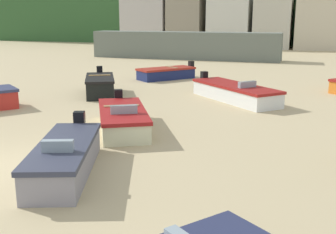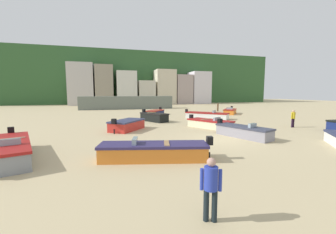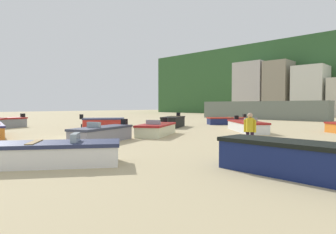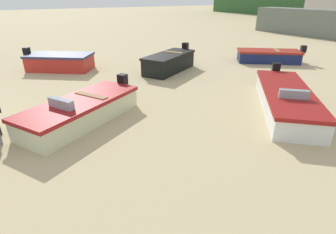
# 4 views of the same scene
# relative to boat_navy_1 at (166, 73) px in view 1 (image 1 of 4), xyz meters

# --- Properties ---
(ground_plane) EXTENTS (160.00, 160.00, 0.00)m
(ground_plane) POSITION_rel_boat_navy_1_xyz_m (1.08, -16.80, -0.37)
(ground_plane) COLOR tan
(harbor_pier) EXTENTS (17.95, 2.40, 2.52)m
(harbor_pier) POSITION_rel_boat_navy_1_xyz_m (-2.70, 13.20, 0.89)
(harbor_pier) COLOR slate
(harbor_pier) RESTS_ON ground
(townhouse_far_left) EXTENTS (6.14, 5.65, 10.73)m
(townhouse_far_left) POSITION_rel_boat_navy_1_xyz_m (-12.85, 30.03, 4.99)
(townhouse_far_left) COLOR beige
(townhouse_far_left) RESTS_ON ground
(townhouse_left) EXTENTS (4.52, 5.01, 10.37)m
(townhouse_left) POSITION_rel_boat_navy_1_xyz_m (-7.15, 29.71, 4.81)
(townhouse_left) COLOR gray
(townhouse_left) RESTS_ON ground
(townhouse_centre_left) EXTENTS (5.27, 5.27, 8.97)m
(townhouse_centre_left) POSITION_rel_boat_navy_1_xyz_m (-1.40, 29.84, 4.11)
(townhouse_centre_left) COLOR silver
(townhouse_centre_left) RESTS_ON ground
(townhouse_centre) EXTENTS (4.48, 6.74, 6.49)m
(townhouse_centre) POSITION_rel_boat_navy_1_xyz_m (4.01, 30.57, 2.87)
(townhouse_centre) COLOR beige
(townhouse_centre) RESTS_ON ground
(townhouse_centre_right) EXTENTS (5.47, 5.70, 9.64)m
(townhouse_centre_right) POSITION_rel_boat_navy_1_xyz_m (9.47, 30.05, 4.45)
(townhouse_centre_right) COLOR beige
(townhouse_centre_right) RESTS_ON ground
(boat_navy_1) EXTENTS (3.46, 3.80, 1.05)m
(boat_navy_1) POSITION_rel_boat_navy_1_xyz_m (0.00, 0.00, 0.00)
(boat_navy_1) COLOR navy
(boat_navy_1) RESTS_ON ground
(boat_cream_2) EXTENTS (3.38, 4.39, 1.07)m
(boat_cream_2) POSITION_rel_boat_navy_1_xyz_m (2.51, -12.20, 0.01)
(boat_cream_2) COLOR beige
(boat_cream_2) RESTS_ON ground
(boat_white_3) EXTENTS (4.85, 4.73, 1.09)m
(boat_white_3) POSITION_rel_boat_navy_1_xyz_m (5.38, -5.69, 0.02)
(boat_white_3) COLOR white
(boat_white_3) RESTS_ON ground
(boat_black_8) EXTENTS (2.87, 3.76, 1.26)m
(boat_black_8) POSITION_rel_boat_navy_1_xyz_m (-1.43, -6.34, 0.11)
(boat_black_8) COLOR black
(boat_black_8) RESTS_ON ground
(boat_grey_10) EXTENTS (2.63, 4.34, 1.13)m
(boat_grey_10) POSITION_rel_boat_navy_1_xyz_m (2.92, -16.57, 0.05)
(boat_grey_10) COLOR gray
(boat_grey_10) RESTS_ON ground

